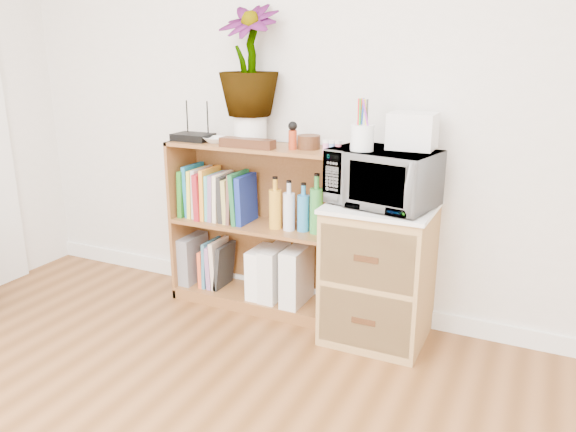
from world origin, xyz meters
The scene contains 21 objects.
skirting_board centered at (0.00, 2.24, 0.05)m, with size 4.00×0.02×0.10m, color white.
bookshelf centered at (-0.35, 2.10, 0.47)m, with size 1.00×0.30×0.95m, color brown.
wicker_unit centered at (0.40, 2.02, 0.35)m, with size 0.50×0.45×0.70m, color #9E7542.
microwave centered at (0.40, 2.02, 0.86)m, with size 0.49×0.33×0.27m, color white.
pen_cup centered at (0.31, 1.95, 1.05)m, with size 0.11×0.11×0.12m, color white.
small_appliance centered at (0.51, 2.10, 1.08)m, with size 0.22×0.18×0.17m, color white.
router centered at (-0.74, 2.08, 0.97)m, with size 0.22×0.15×0.04m, color black.
white_bowl centered at (-0.57, 2.07, 0.97)m, with size 0.13×0.13×0.03m, color white.
plant_pot centered at (-0.39, 2.12, 1.03)m, with size 0.18×0.18×0.15m, color white.
potted_plant centered at (-0.39, 2.12, 1.39)m, with size 0.32×0.32×0.58m, color #317A34.
trinket_box centered at (-0.34, 2.00, 0.97)m, with size 0.31×0.08×0.05m, color #381C0F.
kokeshi_doll centered at (-0.10, 2.06, 1.00)m, with size 0.04×0.04×0.10m, color #A33014.
wooden_bowl centered at (-0.03, 2.11, 0.99)m, with size 0.12×0.12×0.07m, color #361D0E.
paint_jars centered at (0.14, 2.01, 0.98)m, with size 0.12×0.04×0.06m, color pink.
file_box centered at (-0.80, 2.10, 0.22)m, with size 0.09×0.23×0.29m, color slate.
magazine_holder_left centered at (-0.32, 2.09, 0.21)m, with size 0.09×0.23×0.29m, color white.
magazine_holder_mid centered at (-0.23, 2.09, 0.22)m, with size 0.10×0.24×0.30m, color silver.
magazine_holder_right centered at (-0.09, 2.09, 0.23)m, with size 0.10×0.26×0.33m, color silver.
cookbooks centered at (-0.60, 2.10, 0.64)m, with size 0.43×0.20×0.30m.
liquor_bottles centered at (-0.04, 2.10, 0.64)m, with size 0.39×0.07×0.32m.
lower_books centered at (-0.63, 2.10, 0.20)m, with size 0.16×0.19×0.29m.
Camera 1 is at (1.12, -0.57, 1.45)m, focal length 35.00 mm.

